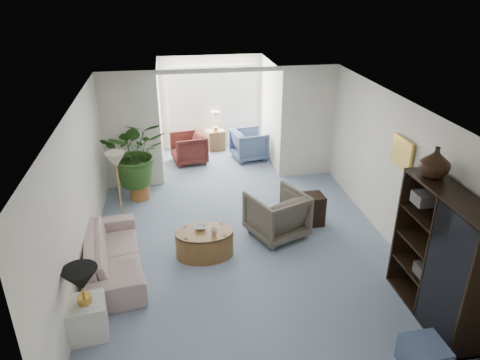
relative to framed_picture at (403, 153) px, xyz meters
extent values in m
plane|color=#8493AE|center=(-2.46, 0.10, -1.70)|extent=(6.00, 6.00, 0.00)
plane|color=#8493AE|center=(-2.46, 4.20, -1.70)|extent=(2.60, 2.60, 0.00)
cube|color=white|center=(-4.36, 3.10, -0.45)|extent=(1.20, 0.12, 2.50)
cube|color=white|center=(-0.56, 3.10, -0.45)|extent=(1.20, 0.12, 2.50)
cube|color=white|center=(-2.46, 3.10, 0.75)|extent=(2.60, 0.12, 0.10)
cube|color=white|center=(-2.46, 5.28, -0.30)|extent=(2.20, 0.02, 1.50)
cube|color=white|center=(-2.46, 5.25, -0.30)|extent=(2.20, 0.02, 1.50)
cube|color=beige|center=(0.00, 0.00, 0.00)|extent=(0.04, 0.50, 0.40)
imported|color=beige|center=(-4.56, 0.02, -1.40)|extent=(1.08, 2.16, 0.61)
cube|color=silver|center=(-4.76, -1.33, -1.44)|extent=(0.52, 0.52, 0.51)
cone|color=black|center=(-4.76, -1.33, -0.84)|extent=(0.44, 0.44, 0.30)
cone|color=beige|center=(-4.54, 1.56, -0.45)|extent=(0.36, 0.36, 0.28)
cylinder|color=brown|center=(-3.13, 0.22, -1.47)|extent=(1.08, 1.08, 0.45)
imported|color=beige|center=(-3.18, 0.32, -1.23)|extent=(0.23, 0.23, 0.05)
imported|color=beige|center=(-2.98, 0.12, -1.20)|extent=(0.12, 0.12, 0.09)
imported|color=#635E4E|center=(-1.82, 0.65, -1.29)|extent=(1.17, 1.18, 0.83)
cube|color=black|center=(-1.12, 0.95, -1.41)|extent=(0.50, 0.41, 0.58)
cube|color=black|center=(-0.23, -1.69, -0.78)|extent=(0.44, 1.66, 1.84)
imported|color=black|center=(-0.23, -1.19, 0.35)|extent=(0.39, 0.39, 0.41)
cube|color=#4B5F82|center=(-0.81, -2.53, -1.52)|extent=(0.47, 0.47, 0.37)
cylinder|color=#9E5E2E|center=(-4.26, 2.50, -1.54)|extent=(0.40, 0.40, 0.32)
imported|color=#2A511B|center=(-4.26, 2.50, -0.68)|extent=(1.26, 1.09, 1.40)
imported|color=#4B5F82|center=(-1.64, 4.29, -1.33)|extent=(0.93, 0.91, 0.74)
imported|color=#59221E|center=(-3.14, 4.29, -1.34)|extent=(0.91, 0.90, 0.72)
cube|color=brown|center=(-2.39, 5.04, -1.44)|extent=(0.48, 0.40, 0.53)
cube|color=#4A4746|center=(-0.28, -1.21, -0.16)|extent=(0.30, 0.26, 0.16)
cube|color=#312A26|center=(-0.28, -2.01, -0.16)|extent=(0.30, 0.26, 0.16)
cube|color=#33302E|center=(-0.28, -1.56, -1.06)|extent=(0.30, 0.26, 0.16)
cube|color=#413F3C|center=(-0.28, -1.91, -0.61)|extent=(0.30, 0.26, 0.16)
camera|label=1|loc=(-3.57, -6.06, 2.57)|focal=33.83mm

